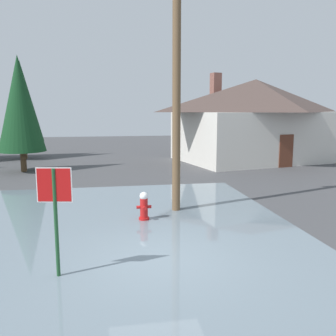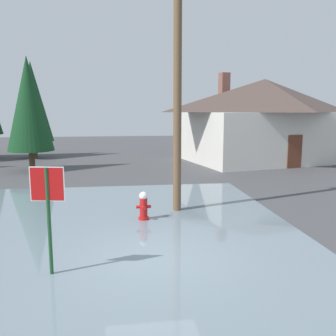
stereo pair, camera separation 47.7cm
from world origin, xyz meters
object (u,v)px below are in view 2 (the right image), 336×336
at_px(house, 263,119).
at_px(pine_tree_far_center, 29,104).
at_px(stop_sign_near, 48,199).
at_px(utility_pole, 178,65).
at_px(fire_hydrant, 144,206).
at_px(pine_tree_short_left, 32,102).

distance_m(house, pine_tree_far_center, 14.91).
distance_m(stop_sign_near, house, 19.86).
xyz_separation_m(stop_sign_near, house, (11.23, 16.35, 1.16)).
distance_m(utility_pole, house, 14.20).
bearing_deg(stop_sign_near, pine_tree_far_center, 103.83).
xyz_separation_m(fire_hydrant, house, (9.00, 12.65, 2.39)).
height_order(utility_pole, pine_tree_short_left, utility_pole).
xyz_separation_m(utility_pole, pine_tree_far_center, (-6.96, 9.53, -1.16)).
height_order(stop_sign_near, pine_tree_short_left, pine_tree_short_left).
bearing_deg(stop_sign_near, pine_tree_short_left, 102.88).
xyz_separation_m(utility_pole, pine_tree_short_left, (-8.01, 15.22, -0.94)).
bearing_deg(pine_tree_short_left, stop_sign_near, -77.12).
xyz_separation_m(house, pine_tree_far_center, (-14.72, -2.17, 0.95)).
height_order(fire_hydrant, house, house).
bearing_deg(pine_tree_short_left, fire_hydrant, -67.27).
height_order(stop_sign_near, pine_tree_far_center, pine_tree_far_center).
height_order(fire_hydrant, pine_tree_short_left, pine_tree_short_left).
bearing_deg(utility_pole, fire_hydrant, -142.38).
distance_m(fire_hydrant, utility_pole, 4.76).
bearing_deg(pine_tree_far_center, fire_hydrant, -61.37).
relative_size(pine_tree_short_left, pine_tree_far_center, 1.06).
bearing_deg(utility_pole, pine_tree_far_center, 126.12).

